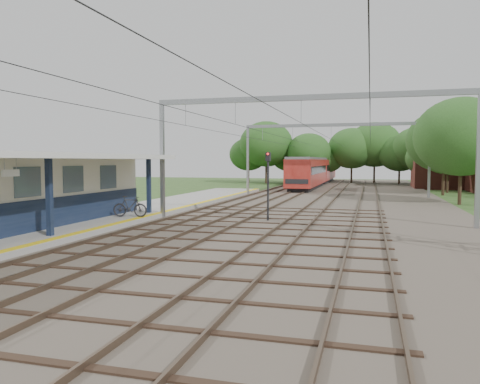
% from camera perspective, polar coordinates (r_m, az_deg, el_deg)
% --- Properties ---
extents(ground, '(160.00, 160.00, 0.00)m').
position_cam_1_polar(ground, '(12.94, -17.52, -11.84)').
color(ground, '#2D4C1E').
rests_on(ground, ground).
extents(ballast_bed, '(18.00, 90.00, 0.10)m').
position_cam_1_polar(ballast_bed, '(40.65, 11.51, -1.05)').
color(ballast_bed, '#473D33').
rests_on(ballast_bed, ground).
extents(platform, '(5.00, 52.00, 0.35)m').
position_cam_1_polar(platform, '(28.51, -14.80, -2.90)').
color(platform, gray).
rests_on(platform, ground).
extents(yellow_stripe, '(0.45, 52.00, 0.01)m').
position_cam_1_polar(yellow_stripe, '(27.42, -10.74, -2.73)').
color(yellow_stripe, yellow).
rests_on(yellow_stripe, platform).
extents(station_building, '(3.41, 18.00, 3.40)m').
position_cam_1_polar(station_building, '(23.51, -26.48, -0.01)').
color(station_building, beige).
rests_on(station_building, platform).
extents(canopy, '(6.40, 20.00, 3.44)m').
position_cam_1_polar(canopy, '(21.98, -26.20, 3.93)').
color(canopy, '#111C36').
rests_on(canopy, platform).
extents(rail_tracks, '(11.80, 88.00, 0.15)m').
position_cam_1_polar(rail_tracks, '(40.89, 8.01, -0.81)').
color(rail_tracks, brown).
rests_on(rail_tracks, ballast_bed).
extents(catenary_system, '(17.22, 88.00, 7.00)m').
position_cam_1_polar(catenary_system, '(35.92, 10.10, 7.06)').
color(catenary_system, gray).
rests_on(catenary_system, ground).
extents(tree_band, '(31.72, 30.88, 8.82)m').
position_cam_1_polar(tree_band, '(67.61, 13.08, 4.97)').
color(tree_band, '#382619').
rests_on(tree_band, ground).
extents(house_far, '(8.00, 6.12, 8.66)m').
position_cam_1_polar(house_far, '(63.07, 23.97, 3.30)').
color(house_far, brown).
rests_on(house_far, ground).
extents(bicycle, '(2.00, 0.79, 1.17)m').
position_cam_1_polar(bicycle, '(26.50, -13.26, -1.72)').
color(bicycle, black).
rests_on(bicycle, platform).
extents(train, '(2.87, 35.69, 3.77)m').
position_cam_1_polar(train, '(66.62, 9.26, 2.62)').
color(train, black).
rests_on(train, ballast_bed).
extents(signal_post, '(0.30, 0.28, 3.93)m').
position_cam_1_polar(signal_post, '(26.20, 3.44, 1.48)').
color(signal_post, black).
rests_on(signal_post, ground).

